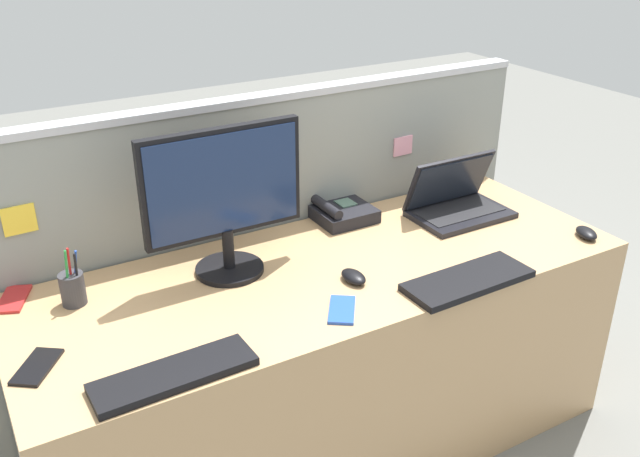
{
  "coord_description": "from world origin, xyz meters",
  "views": [
    {
      "loc": [
        -0.98,
        -1.65,
        1.79
      ],
      "look_at": [
        0.0,
        0.05,
        0.83
      ],
      "focal_mm": 38.94,
      "sensor_mm": 36.0,
      "label": 1
    }
  ],
  "objects_px": {
    "laptop": "(456,200)",
    "keyboard_spare": "(468,280)",
    "computer_mouse_left_hand": "(586,233)",
    "cell_phone_black_slab": "(37,367)",
    "desk_phone": "(341,212)",
    "cell_phone_red_case": "(13,299)",
    "keyboard_main": "(174,374)",
    "cell_phone_blue_case": "(342,310)",
    "desktop_monitor": "(224,193)",
    "pen_cup": "(73,288)",
    "computer_mouse_right_hand": "(353,277)"
  },
  "relations": [
    {
      "from": "computer_mouse_left_hand",
      "to": "cell_phone_red_case",
      "type": "distance_m",
      "value": 1.86
    },
    {
      "from": "cell_phone_red_case",
      "to": "computer_mouse_right_hand",
      "type": "bearing_deg",
      "value": -0.73
    },
    {
      "from": "computer_mouse_right_hand",
      "to": "cell_phone_red_case",
      "type": "bearing_deg",
      "value": 154.51
    },
    {
      "from": "keyboard_spare",
      "to": "pen_cup",
      "type": "bearing_deg",
      "value": 154.4
    },
    {
      "from": "desktop_monitor",
      "to": "computer_mouse_right_hand",
      "type": "bearing_deg",
      "value": -40.22
    },
    {
      "from": "computer_mouse_left_hand",
      "to": "pen_cup",
      "type": "distance_m",
      "value": 1.69
    },
    {
      "from": "pen_cup",
      "to": "cell_phone_blue_case",
      "type": "bearing_deg",
      "value": -33.07
    },
    {
      "from": "keyboard_spare",
      "to": "computer_mouse_left_hand",
      "type": "bearing_deg",
      "value": 2.77
    },
    {
      "from": "computer_mouse_left_hand",
      "to": "pen_cup",
      "type": "relative_size",
      "value": 0.54
    },
    {
      "from": "desktop_monitor",
      "to": "laptop",
      "type": "xyz_separation_m",
      "value": [
        0.9,
        -0.03,
        -0.21
      ]
    },
    {
      "from": "cell_phone_red_case",
      "to": "cell_phone_blue_case",
      "type": "distance_m",
      "value": 0.96
    },
    {
      "from": "desktop_monitor",
      "to": "laptop",
      "type": "height_order",
      "value": "desktop_monitor"
    },
    {
      "from": "desktop_monitor",
      "to": "pen_cup",
      "type": "bearing_deg",
      "value": 175.14
    },
    {
      "from": "desk_phone",
      "to": "computer_mouse_left_hand",
      "type": "relative_size",
      "value": 2.04
    },
    {
      "from": "desk_phone",
      "to": "keyboard_main",
      "type": "xyz_separation_m",
      "value": [
        -0.84,
        -0.58,
        -0.02
      ]
    },
    {
      "from": "computer_mouse_right_hand",
      "to": "pen_cup",
      "type": "bearing_deg",
      "value": 157.09
    },
    {
      "from": "keyboard_main",
      "to": "computer_mouse_left_hand",
      "type": "relative_size",
      "value": 4.04
    },
    {
      "from": "desk_phone",
      "to": "cell_phone_blue_case",
      "type": "height_order",
      "value": "desk_phone"
    },
    {
      "from": "keyboard_main",
      "to": "pen_cup",
      "type": "height_order",
      "value": "pen_cup"
    },
    {
      "from": "laptop",
      "to": "computer_mouse_right_hand",
      "type": "bearing_deg",
      "value": -158.7
    },
    {
      "from": "computer_mouse_left_hand",
      "to": "cell_phone_red_case",
      "type": "bearing_deg",
      "value": -175.63
    },
    {
      "from": "desk_phone",
      "to": "cell_phone_black_slab",
      "type": "bearing_deg",
      "value": -161.88
    },
    {
      "from": "pen_cup",
      "to": "cell_phone_blue_case",
      "type": "relative_size",
      "value": 1.29
    },
    {
      "from": "desktop_monitor",
      "to": "cell_phone_blue_case",
      "type": "relative_size",
      "value": 3.52
    },
    {
      "from": "laptop",
      "to": "cell_phone_red_case",
      "type": "xyz_separation_m",
      "value": [
        -1.51,
        0.17,
        -0.05
      ]
    },
    {
      "from": "cell_phone_red_case",
      "to": "desk_phone",
      "type": "bearing_deg",
      "value": 22.7
    },
    {
      "from": "desktop_monitor",
      "to": "computer_mouse_left_hand",
      "type": "bearing_deg",
      "value": -19.16
    },
    {
      "from": "desktop_monitor",
      "to": "cell_phone_red_case",
      "type": "xyz_separation_m",
      "value": [
        -0.62,
        0.15,
        -0.26
      ]
    },
    {
      "from": "laptop",
      "to": "desk_phone",
      "type": "distance_m",
      "value": 0.43
    },
    {
      "from": "desktop_monitor",
      "to": "pen_cup",
      "type": "relative_size",
      "value": 2.73
    },
    {
      "from": "computer_mouse_left_hand",
      "to": "cell_phone_black_slab",
      "type": "bearing_deg",
      "value": -164.19
    },
    {
      "from": "keyboard_main",
      "to": "pen_cup",
      "type": "relative_size",
      "value": 2.19
    },
    {
      "from": "computer_mouse_right_hand",
      "to": "cell_phone_black_slab",
      "type": "bearing_deg",
      "value": 176.19
    },
    {
      "from": "computer_mouse_left_hand",
      "to": "laptop",
      "type": "bearing_deg",
      "value": 146.61
    },
    {
      "from": "desk_phone",
      "to": "cell_phone_red_case",
      "type": "xyz_separation_m",
      "value": [
        -1.12,
        0.0,
        -0.02
      ]
    },
    {
      "from": "cell_phone_black_slab",
      "to": "cell_phone_red_case",
      "type": "distance_m",
      "value": 0.37
    },
    {
      "from": "laptop",
      "to": "keyboard_main",
      "type": "relative_size",
      "value": 0.88
    },
    {
      "from": "desktop_monitor",
      "to": "pen_cup",
      "type": "distance_m",
      "value": 0.51
    },
    {
      "from": "computer_mouse_right_hand",
      "to": "pen_cup",
      "type": "distance_m",
      "value": 0.82
    },
    {
      "from": "desktop_monitor",
      "to": "keyboard_spare",
      "type": "bearing_deg",
      "value": -36.53
    },
    {
      "from": "keyboard_spare",
      "to": "cell_phone_blue_case",
      "type": "distance_m",
      "value": 0.42
    },
    {
      "from": "keyboard_main",
      "to": "cell_phone_black_slab",
      "type": "height_order",
      "value": "keyboard_main"
    },
    {
      "from": "laptop",
      "to": "cell_phone_red_case",
      "type": "height_order",
      "value": "laptop"
    },
    {
      "from": "desktop_monitor",
      "to": "computer_mouse_right_hand",
      "type": "relative_size",
      "value": 5.03
    },
    {
      "from": "laptop",
      "to": "keyboard_spare",
      "type": "bearing_deg",
      "value": -125.59
    },
    {
      "from": "keyboard_spare",
      "to": "cell_phone_blue_case",
      "type": "height_order",
      "value": "keyboard_spare"
    },
    {
      "from": "cell_phone_black_slab",
      "to": "cell_phone_red_case",
      "type": "relative_size",
      "value": 1.0
    },
    {
      "from": "desktop_monitor",
      "to": "laptop",
      "type": "relative_size",
      "value": 1.41
    },
    {
      "from": "cell_phone_red_case",
      "to": "computer_mouse_left_hand",
      "type": "bearing_deg",
      "value": 5.74
    },
    {
      "from": "cell_phone_black_slab",
      "to": "cell_phone_blue_case",
      "type": "xyz_separation_m",
      "value": [
        0.8,
        -0.16,
        0.0
      ]
    }
  ]
}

